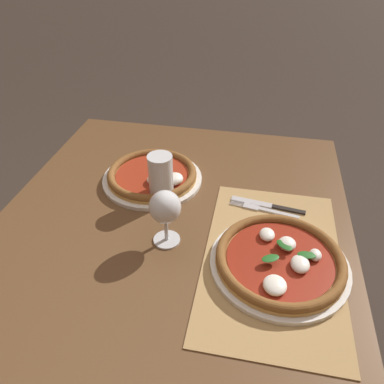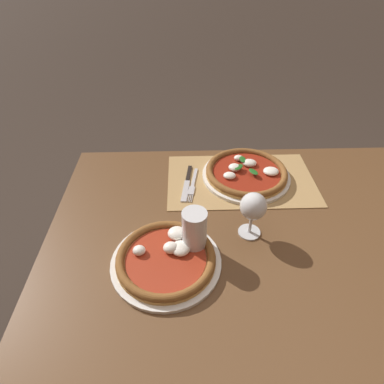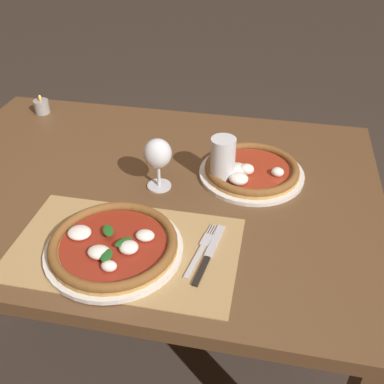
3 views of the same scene
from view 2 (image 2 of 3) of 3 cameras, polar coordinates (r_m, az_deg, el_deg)
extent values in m
plane|color=#382D26|center=(1.65, 8.79, -25.07)|extent=(24.00, 24.00, 0.00)
cube|color=brown|center=(1.06, 12.64, -7.97)|extent=(1.37, 0.98, 0.04)
cube|color=brown|center=(1.82, 27.66, -4.54)|extent=(0.07, 0.07, 0.70)
cube|color=brown|center=(1.63, -14.60, -5.94)|extent=(0.07, 0.07, 0.70)
cube|color=#A88451|center=(1.23, 8.65, 2.16)|extent=(0.55, 0.33, 0.00)
cylinder|color=silver|center=(1.25, 9.56, 2.90)|extent=(0.33, 0.33, 0.01)
cylinder|color=tan|center=(1.24, 9.61, 3.30)|extent=(0.31, 0.31, 0.01)
torus|color=brown|center=(1.23, 9.66, 3.67)|extent=(0.31, 0.31, 0.02)
cylinder|color=maroon|center=(1.24, 9.64, 3.55)|extent=(0.26, 0.26, 0.00)
ellipsoid|color=white|center=(1.23, 7.58, 4.35)|extent=(0.05, 0.04, 0.02)
ellipsoid|color=white|center=(1.19, 6.69, 2.92)|extent=(0.05, 0.04, 0.02)
ellipsoid|color=white|center=(1.27, 10.17, 5.12)|extent=(0.05, 0.04, 0.02)
ellipsoid|color=white|center=(1.24, 13.87, 3.60)|extent=(0.06, 0.05, 0.02)
ellipsoid|color=white|center=(1.29, 8.27, 6.00)|extent=(0.04, 0.03, 0.02)
ellipsoid|color=#1E5B1E|center=(1.27, 9.00, 5.79)|extent=(0.03, 0.05, 0.00)
ellipsoid|color=#1E5B1E|center=(1.21, 10.86, 3.58)|extent=(0.04, 0.05, 0.00)
ellipsoid|color=#1E5B1E|center=(1.23, 8.32, 4.44)|extent=(0.05, 0.05, 0.00)
cylinder|color=silver|center=(0.94, -4.60, -12.32)|extent=(0.32, 0.32, 0.01)
cylinder|color=tan|center=(0.93, -4.64, -11.90)|extent=(0.28, 0.28, 0.01)
torus|color=brown|center=(0.92, -4.67, -11.52)|extent=(0.28, 0.28, 0.02)
cylinder|color=maroon|center=(0.93, -4.66, -11.65)|extent=(0.23, 0.23, 0.00)
ellipsoid|color=white|center=(0.93, -2.06, -9.97)|extent=(0.06, 0.06, 0.03)
ellipsoid|color=white|center=(0.94, -9.39, -10.21)|extent=(0.04, 0.03, 0.03)
ellipsoid|color=white|center=(0.93, -3.77, -9.84)|extent=(0.04, 0.04, 0.03)
ellipsoid|color=white|center=(0.97, -2.69, -7.35)|extent=(0.06, 0.05, 0.03)
cylinder|color=silver|center=(1.03, 10.13, -7.03)|extent=(0.07, 0.07, 0.00)
cylinder|color=silver|center=(1.01, 10.35, -5.66)|extent=(0.01, 0.01, 0.06)
ellipsoid|color=silver|center=(0.96, 10.87, -2.50)|extent=(0.08, 0.08, 0.08)
ellipsoid|color=#AD5B14|center=(0.96, 10.79, -2.95)|extent=(0.07, 0.07, 0.05)
cylinder|color=silver|center=(0.92, 0.43, -7.08)|extent=(0.07, 0.07, 0.15)
cylinder|color=black|center=(0.93, 0.42, -7.69)|extent=(0.07, 0.07, 0.12)
cylinder|color=silver|center=(0.89, 0.44, -4.80)|extent=(0.07, 0.07, 0.02)
cube|color=#B7B7BC|center=(1.22, 0.42, 2.59)|extent=(0.03, 0.12, 0.00)
cube|color=#B7B7BC|center=(1.16, -0.11, 0.23)|extent=(0.03, 0.05, 0.00)
cylinder|color=#B7B7BC|center=(1.13, -0.87, -1.08)|extent=(0.01, 0.04, 0.00)
cylinder|color=#B7B7BC|center=(1.13, -0.57, -1.11)|extent=(0.01, 0.04, 0.00)
cylinder|color=#B7B7BC|center=(1.13, -0.27, -1.14)|extent=(0.01, 0.04, 0.00)
cylinder|color=#B7B7BC|center=(1.13, 0.03, -1.17)|extent=(0.01, 0.04, 0.00)
cube|color=black|center=(1.25, -0.57, 3.32)|extent=(0.03, 0.10, 0.01)
cube|color=#B7B7BC|center=(1.16, -1.19, 0.20)|extent=(0.04, 0.12, 0.00)
camera|label=1|loc=(1.26, 49.01, 25.59)|focal=35.00mm
camera|label=3|loc=(1.72, -6.89, 39.86)|focal=42.00mm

